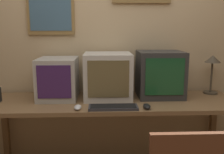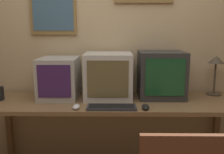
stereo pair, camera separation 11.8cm
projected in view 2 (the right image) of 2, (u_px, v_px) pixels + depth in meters
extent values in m
cube|color=#D1B284|center=(112.00, 38.00, 2.57)|extent=(8.00, 0.05, 2.60)
cube|color=olive|center=(53.00, 7.00, 2.48)|extent=(0.46, 0.02, 0.55)
cube|color=#42667F|center=(53.00, 6.00, 2.47)|extent=(0.41, 0.01, 0.47)
cube|color=olive|center=(112.00, 102.00, 2.30)|extent=(2.30, 0.67, 0.04)
cube|color=olive|center=(9.00, 128.00, 2.66)|extent=(0.06, 0.06, 0.71)
cube|color=olive|center=(216.00, 129.00, 2.64)|extent=(0.06, 0.06, 0.71)
cube|color=#B7B2A8|center=(59.00, 78.00, 2.38)|extent=(0.35, 0.42, 0.38)
cube|color=#3D1E56|center=(54.00, 81.00, 2.17)|extent=(0.29, 0.01, 0.29)
cube|color=beige|center=(108.00, 76.00, 2.36)|extent=(0.44, 0.42, 0.42)
cube|color=brown|center=(108.00, 79.00, 2.15)|extent=(0.36, 0.01, 0.32)
cube|color=#333333|center=(161.00, 74.00, 2.38)|extent=(0.43, 0.38, 0.44)
cube|color=#194C28|center=(165.00, 77.00, 2.19)|extent=(0.35, 0.01, 0.33)
cube|color=#333338|center=(112.00, 107.00, 2.05)|extent=(0.41, 0.15, 0.02)
cube|color=black|center=(112.00, 106.00, 2.05)|extent=(0.37, 0.12, 0.00)
ellipsoid|color=black|center=(145.00, 107.00, 2.04)|extent=(0.06, 0.11, 0.04)
ellipsoid|color=silver|center=(76.00, 107.00, 2.05)|extent=(0.06, 0.11, 0.04)
cylinder|color=#4C4233|center=(214.00, 94.00, 2.49)|extent=(0.14, 0.14, 0.02)
cylinder|color=#4C4233|center=(215.00, 78.00, 2.46)|extent=(0.02, 0.02, 0.31)
cone|color=#4C4233|center=(216.00, 60.00, 2.43)|extent=(0.16, 0.16, 0.07)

